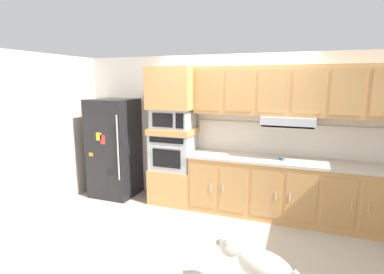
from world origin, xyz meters
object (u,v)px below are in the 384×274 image
(built_in_oven, at_px, (174,151))
(screwdriver, at_px, (281,159))
(microwave, at_px, (173,118))
(dog, at_px, (257,264))
(refrigerator, at_px, (114,148))

(built_in_oven, height_order, screwdriver, built_in_oven)
(microwave, distance_m, screwdriver, 1.84)
(screwdriver, bearing_deg, dog, -91.48)
(screwdriver, xyz_separation_m, dog, (-0.05, -1.98, -0.50))
(built_in_oven, distance_m, microwave, 0.56)
(screwdriver, height_order, dog, screwdriver)
(refrigerator, height_order, built_in_oven, refrigerator)
(microwave, bearing_deg, refrigerator, -176.62)
(microwave, height_order, dog, microwave)
(refrigerator, relative_size, microwave, 2.73)
(refrigerator, distance_m, microwave, 1.29)
(refrigerator, relative_size, dog, 1.94)
(refrigerator, relative_size, built_in_oven, 2.51)
(built_in_oven, distance_m, screwdriver, 1.77)
(built_in_oven, xyz_separation_m, screwdriver, (1.77, -0.05, 0.03))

